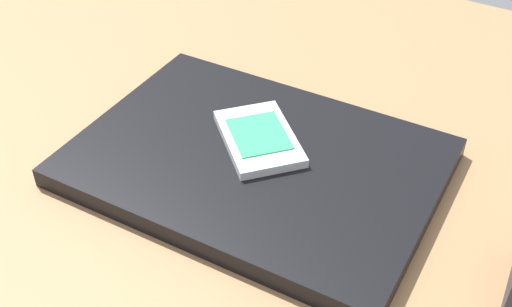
# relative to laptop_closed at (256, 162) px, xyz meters

# --- Properties ---
(desk_surface) EXTENTS (1.20, 0.80, 0.03)m
(desk_surface) POSITION_rel_laptop_closed_xyz_m (-0.05, -0.05, -0.02)
(desk_surface) COLOR olive
(desk_surface) RESTS_ON ground
(laptop_closed) EXTENTS (0.33, 0.24, 0.02)m
(laptop_closed) POSITION_rel_laptop_closed_xyz_m (0.00, 0.00, 0.00)
(laptop_closed) COLOR black
(laptop_closed) RESTS_ON desk_surface
(cell_phone_on_laptop) EXTENTS (0.11, 0.11, 0.01)m
(cell_phone_on_laptop) POSITION_rel_laptop_closed_xyz_m (0.01, -0.02, 0.01)
(cell_phone_on_laptop) COLOR silver
(cell_phone_on_laptop) RESTS_ON laptop_closed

